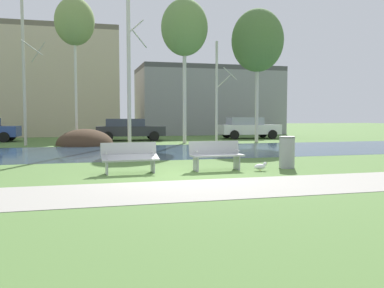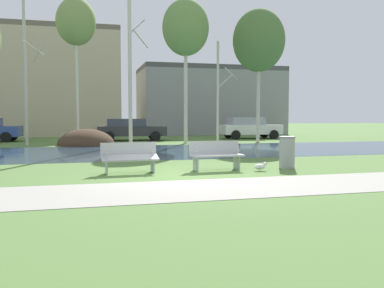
% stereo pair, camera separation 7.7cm
% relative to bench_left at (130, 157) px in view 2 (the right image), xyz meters
% --- Properties ---
extents(ground_plane, '(120.00, 120.00, 0.00)m').
position_rel_bench_left_xyz_m(ground_plane, '(1.30, 9.03, -0.47)').
color(ground_plane, '#517538').
extents(paved_path_strip, '(60.00, 2.57, 0.01)m').
position_rel_bench_left_xyz_m(paved_path_strip, '(1.30, -2.97, -0.47)').
color(paved_path_strip, '#9E998E').
rests_on(paved_path_strip, ground).
extents(river_band, '(80.00, 7.79, 0.01)m').
position_rel_bench_left_xyz_m(river_band, '(1.30, 6.95, -0.47)').
color(river_band, '#2D475B').
rests_on(river_band, ground).
extents(soil_mound, '(3.16, 3.37, 1.80)m').
position_rel_bench_left_xyz_m(soil_mound, '(-1.22, 12.11, -0.47)').
color(soil_mound, '#423021').
rests_on(soil_mound, ground).
extents(bench_left, '(1.62, 0.63, 0.87)m').
position_rel_bench_left_xyz_m(bench_left, '(0.00, 0.00, 0.00)').
color(bench_left, '#9EA0A3').
rests_on(bench_left, ground).
extents(bench_right, '(1.62, 0.64, 0.87)m').
position_rel_bench_left_xyz_m(bench_right, '(2.58, 0.00, 0.00)').
color(bench_right, '#9EA0A3').
rests_on(bench_right, ground).
extents(trash_bin, '(0.50, 0.50, 0.99)m').
position_rel_bench_left_xyz_m(trash_bin, '(4.88, -0.08, 0.04)').
color(trash_bin, gray).
rests_on(trash_bin, ground).
extents(seagull, '(0.44, 0.16, 0.26)m').
position_rel_bench_left_xyz_m(seagull, '(3.82, -0.47, -0.34)').
color(seagull, white).
rests_on(seagull, ground).
extents(birch_left, '(1.25, 2.16, 8.45)m').
position_rel_bench_left_xyz_m(birch_left, '(-4.35, 12.47, 3.80)').
color(birch_left, '#BCB7A8').
rests_on(birch_left, ground).
extents(birch_center_left, '(2.24, 2.24, 8.98)m').
position_rel_bench_left_xyz_m(birch_center_left, '(-1.67, 13.07, 6.50)').
color(birch_center_left, beige).
rests_on(birch_center_left, ground).
extents(birch_center, '(1.15, 1.90, 9.22)m').
position_rel_bench_left_xyz_m(birch_center, '(1.29, 12.01, 4.20)').
color(birch_center, beige).
rests_on(birch_center, ground).
extents(birch_center_right, '(2.72, 2.72, 8.67)m').
position_rel_bench_left_xyz_m(birch_center_right, '(4.51, 11.92, 6.25)').
color(birch_center_right, beige).
rests_on(birch_center_right, ground).
extents(birch_right, '(1.36, 2.14, 6.08)m').
position_rel_bench_left_xyz_m(birch_right, '(6.54, 11.93, 2.62)').
color(birch_right, beige).
rests_on(birch_right, ground).
extents(birch_far_right, '(3.15, 3.15, 8.08)m').
position_rel_bench_left_xyz_m(birch_far_right, '(9.02, 11.71, 5.70)').
color(birch_far_right, beige).
rests_on(birch_far_right, ground).
extents(parked_sedan_second_dark, '(4.53, 2.27, 1.44)m').
position_rel_bench_left_xyz_m(parked_sedan_second_dark, '(1.63, 15.56, 0.30)').
color(parked_sedan_second_dark, '#282B30').
rests_on(parked_sedan_second_dark, ground).
extents(parked_hatch_third_white, '(4.32, 2.26, 1.52)m').
position_rel_bench_left_xyz_m(parked_hatch_third_white, '(10.14, 15.79, 0.33)').
color(parked_hatch_third_white, silver).
rests_on(parked_hatch_third_white, ground).
extents(building_beige_block, '(13.22, 7.64, 8.71)m').
position_rel_bench_left_xyz_m(building_beige_block, '(-5.09, 24.98, 3.88)').
color(building_beige_block, '#BCAD8E').
rests_on(building_beige_block, ground).
extents(building_grey_warehouse, '(12.50, 6.84, 5.94)m').
position_rel_bench_left_xyz_m(building_grey_warehouse, '(9.73, 24.49, 2.50)').
color(building_grey_warehouse, gray).
rests_on(building_grey_warehouse, ground).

